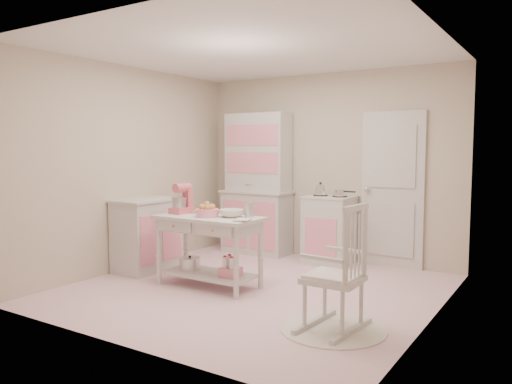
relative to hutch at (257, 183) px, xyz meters
The scene contains 14 objects.
room_shell 2.04m from the hutch, 58.46° to the right, with size 3.84×3.84×2.62m.
door 1.98m from the hutch, ahead, with size 0.82×0.05×2.04m, color silver.
hutch is the anchor object (origin of this frame).
stove 1.33m from the hutch, ahead, with size 0.62×0.57×0.92m, color silver.
base_cabinet 1.86m from the hutch, 110.21° to the right, with size 0.54×0.84×0.92m, color silver.
lace_rug 3.41m from the hutch, 45.96° to the right, with size 0.92×0.92×0.01m, color white.
rocking_chair 3.28m from the hutch, 45.96° to the right, with size 0.48×0.72×1.10m, color silver.
work_table 2.01m from the hutch, 74.09° to the right, with size 1.20×0.60×0.80m, color silver.
stand_mixer 1.82m from the hutch, 86.78° to the right, with size 0.20×0.28×0.34m, color #D4596A.
cookie_tray 1.71m from the hutch, 77.30° to the right, with size 0.34×0.24×0.02m, color silver.
bread_basket 1.97m from the hutch, 73.93° to the right, with size 0.25×0.25×0.09m, color pink.
mixing_bowl 1.93m from the hutch, 65.93° to the right, with size 0.27×0.27×0.09m, color silver.
metal_pitcher 1.93m from the hutch, 60.07° to the right, with size 0.10×0.10×0.17m, color silver.
recipe_book 2.19m from the hutch, 63.52° to the right, with size 0.16×0.21×0.02m, color silver.
Camera 1 is at (2.92, -4.56, 1.56)m, focal length 35.00 mm.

